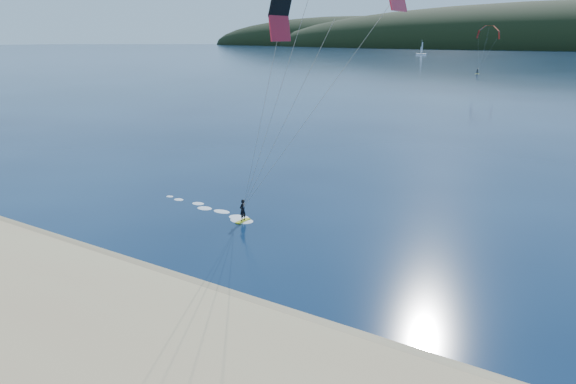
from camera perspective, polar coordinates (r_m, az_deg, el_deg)
The scene contains 5 objects.
ground at distance 29.80m, azimuth -18.73°, elevation -12.49°, with size 1800.00×1800.00×0.00m, color #061733.
wet_sand at distance 32.36m, azimuth -12.48°, elevation -9.49°, with size 220.00×2.50×0.10m.
kitesurfer_near at distance 30.93m, azimuth 4.33°, elevation 17.02°, with size 24.69×7.16×18.07m.
kitesurfer_far at distance 218.66m, azimuth 20.63°, elevation 15.24°, with size 8.47×5.46×15.94m.
sailboat at distance 441.52m, azimuth 14.08°, elevation 14.15°, with size 7.93×5.13×11.33m.
Camera 1 is at (21.25, -15.57, 13.93)m, focal length 33.21 mm.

